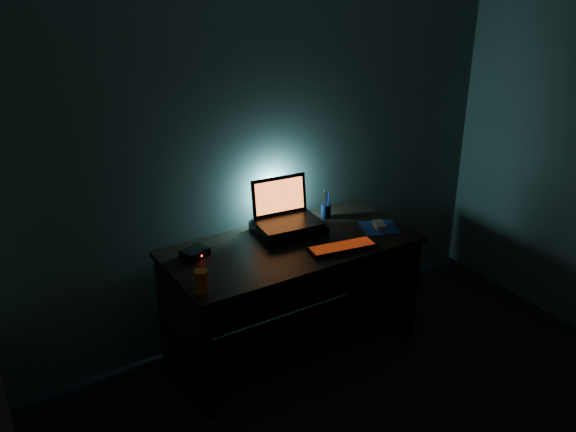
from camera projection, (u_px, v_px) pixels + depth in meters
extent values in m
cube|color=#4B5652|center=(259.00, 146.00, 3.87)|extent=(3.50, 0.00, 2.50)
cube|color=black|center=(291.00, 247.00, 3.79)|extent=(1.50, 0.70, 0.04)
cube|color=black|center=(184.00, 336.00, 3.61)|extent=(0.06, 0.64, 0.71)
cube|color=black|center=(381.00, 271.00, 4.28)|extent=(0.06, 0.64, 0.71)
cube|color=black|center=(265.00, 278.00, 4.20)|extent=(1.38, 0.02, 0.65)
cube|color=black|center=(288.00, 228.00, 3.90)|extent=(0.43, 0.34, 0.06)
cube|color=black|center=(288.00, 223.00, 3.89)|extent=(0.40, 0.30, 0.02)
cube|color=black|center=(279.00, 196.00, 3.94)|extent=(0.36, 0.08, 0.24)
cube|color=orange|center=(280.00, 196.00, 3.94)|extent=(0.32, 0.06, 0.20)
cube|color=black|center=(342.00, 247.00, 3.71)|extent=(0.41, 0.19, 0.02)
cube|color=red|center=(342.00, 246.00, 3.71)|extent=(0.39, 0.17, 0.00)
cube|color=navy|center=(379.00, 228.00, 3.98)|extent=(0.28, 0.26, 0.00)
cube|color=gray|center=(379.00, 225.00, 3.97)|extent=(0.09, 0.12, 0.03)
cylinder|color=black|center=(326.00, 211.00, 4.11)|extent=(0.07, 0.07, 0.09)
cylinder|color=#DB610B|center=(201.00, 281.00, 3.26)|extent=(0.08, 0.08, 0.12)
cube|color=black|center=(195.00, 253.00, 3.62)|extent=(0.17, 0.15, 0.05)
sphere|color=#FF0C07|center=(202.00, 256.00, 3.59)|extent=(0.01, 0.01, 0.01)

